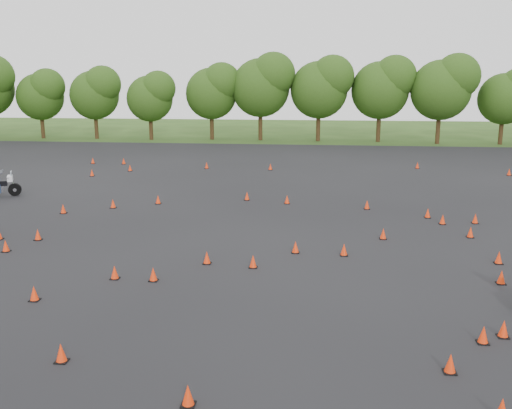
{
  "coord_description": "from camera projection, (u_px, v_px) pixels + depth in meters",
  "views": [
    {
      "loc": [
        2.64,
        -20.63,
        6.81
      ],
      "look_at": [
        0.0,
        4.0,
        1.2
      ],
      "focal_mm": 40.0,
      "sensor_mm": 36.0,
      "label": 1
    }
  ],
  "objects": [
    {
      "name": "ground",
      "position": [
        245.0,
        258.0,
        21.78
      ],
      "size": [
        140.0,
        140.0,
        0.0
      ],
      "primitive_type": "plane",
      "color": "#2D5119",
      "rests_on": "ground"
    },
    {
      "name": "asphalt_pad",
      "position": [
        260.0,
        219.0,
        27.6
      ],
      "size": [
        62.0,
        62.0,
        0.0
      ],
      "primitive_type": "plane",
      "color": "black",
      "rests_on": "ground"
    },
    {
      "name": "treeline",
      "position": [
        320.0,
        101.0,
        53.89
      ],
      "size": [
        87.13,
        32.38,
        10.06
      ],
      "color": "#294714",
      "rests_on": "ground"
    },
    {
      "name": "traffic_cones",
      "position": [
        264.0,
        222.0,
        26.15
      ],
      "size": [
        31.93,
        33.03,
        0.45
      ],
      "color": "#FB330A",
      "rests_on": "asphalt_pad"
    }
  ]
}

